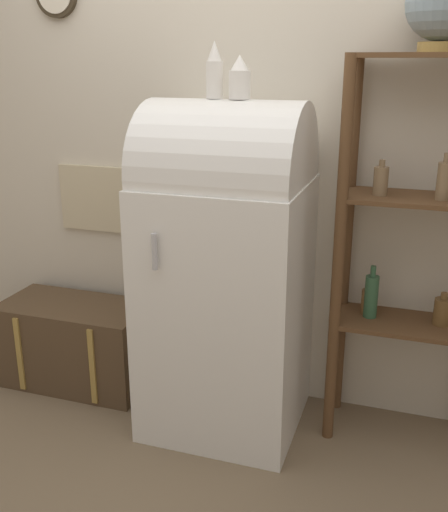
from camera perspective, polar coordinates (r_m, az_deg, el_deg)
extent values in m
plane|color=#7A664C|center=(2.95, -1.19, -17.35)|extent=(12.00, 12.00, 0.00)
cube|color=beige|center=(2.97, 2.44, 11.16)|extent=(7.00, 0.05, 2.70)
cube|color=#C6B793|center=(3.32, -11.92, 5.36)|extent=(0.45, 0.02, 0.35)
cube|color=white|center=(2.83, 0.23, -4.94)|extent=(0.71, 0.66, 1.20)
cylinder|color=white|center=(2.65, 0.25, 7.93)|extent=(0.70, 0.63, 0.63)
cylinder|color=#B7B7BC|center=(2.47, -6.64, 0.41)|extent=(0.02, 0.02, 0.16)
cube|color=brown|center=(3.42, -13.85, -8.07)|extent=(0.80, 0.41, 0.46)
cube|color=#AD8942|center=(3.38, -18.91, -8.84)|extent=(0.03, 0.01, 0.42)
cube|color=#AD8942|center=(3.15, -12.43, -10.29)|extent=(0.03, 0.01, 0.42)
cylinder|color=brown|center=(2.64, 10.81, -0.75)|extent=(0.05, 0.05, 1.74)
cylinder|color=brown|center=(2.90, 11.58, 0.93)|extent=(0.05, 0.05, 1.74)
cube|color=brown|center=(2.86, 17.02, -6.21)|extent=(0.65, 0.31, 0.02)
cube|color=brown|center=(2.68, 18.16, 5.17)|extent=(0.65, 0.31, 0.02)
cube|color=brown|center=(2.62, 19.45, 17.60)|extent=(0.65, 0.31, 0.02)
cylinder|color=brown|center=(2.88, 13.58, -4.26)|extent=(0.07, 0.07, 0.12)
cylinder|color=brown|center=(2.85, 13.69, -2.90)|extent=(0.03, 0.03, 0.03)
cylinder|color=#335B3D|center=(2.83, 13.84, -3.78)|extent=(0.06, 0.06, 0.20)
cylinder|color=#335B3D|center=(2.79, 14.03, -1.41)|extent=(0.02, 0.02, 0.05)
cylinder|color=brown|center=(2.86, 20.08, -5.02)|extent=(0.08, 0.08, 0.12)
cylinder|color=brown|center=(2.83, 20.25, -3.60)|extent=(0.03, 0.03, 0.03)
cylinder|color=#7F6647|center=(2.65, 14.70, 6.92)|extent=(0.06, 0.06, 0.12)
cylinder|color=#7F6647|center=(2.64, 14.83, 8.55)|extent=(0.03, 0.03, 0.03)
cylinder|color=#7F6647|center=(2.63, 20.23, 6.69)|extent=(0.06, 0.06, 0.16)
cylinder|color=#7F6647|center=(2.62, 20.46, 8.77)|extent=(0.02, 0.02, 0.04)
cylinder|color=#AD8942|center=(2.66, 19.76, 18.21)|extent=(0.17, 0.17, 0.04)
sphere|color=#7F939E|center=(2.67, 20.16, 21.73)|extent=(0.29, 0.29, 0.29)
cylinder|color=white|center=(2.63, -0.90, 16.42)|extent=(0.07, 0.07, 0.15)
cone|color=white|center=(2.63, -0.91, 18.96)|extent=(0.06, 0.06, 0.08)
cylinder|color=white|center=(2.59, 1.49, 15.98)|extent=(0.09, 0.09, 0.12)
cone|color=white|center=(2.59, 1.51, 17.95)|extent=(0.08, 0.08, 0.06)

